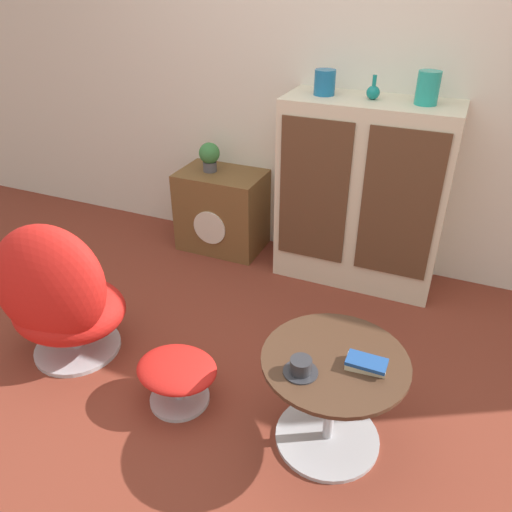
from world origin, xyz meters
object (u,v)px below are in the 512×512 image
at_px(teacup, 301,367).
at_px(egg_chair, 60,299).
at_px(vase_leftmost, 325,82).
at_px(tv_console, 222,210).
at_px(vase_inner_left, 373,92).
at_px(book_stack, 366,364).
at_px(potted_plant, 209,155).
at_px(vase_inner_right, 428,88).
at_px(coffee_table, 332,393).
at_px(sideboard, 362,195).
at_px(ottoman, 177,373).

bearing_deg(teacup, egg_chair, 175.01).
height_order(egg_chair, vase_leftmost, vase_leftmost).
bearing_deg(tv_console, vase_leftmost, -0.77).
xyz_separation_m(vase_inner_left, book_stack, (0.34, -1.36, -0.70)).
bearing_deg(egg_chair, potted_plant, 85.15).
bearing_deg(book_stack, vase_inner_right, 92.55).
xyz_separation_m(coffee_table, vase_inner_right, (0.06, 1.36, 0.96)).
height_order(coffee_table, vase_leftmost, vase_leftmost).
height_order(vase_inner_left, teacup, vase_inner_left).
bearing_deg(vase_leftmost, sideboard, -0.79).
bearing_deg(vase_inner_left, tv_console, 179.45).
relative_size(egg_chair, potted_plant, 4.05).
bearing_deg(book_stack, ottoman, -175.85).
bearing_deg(vase_inner_left, sideboard, -39.42).
bearing_deg(potted_plant, vase_inner_left, -0.55).
bearing_deg(coffee_table, sideboard, 99.13).
bearing_deg(vase_inner_right, vase_inner_left, 180.00).
bearing_deg(vase_leftmost, vase_inner_left, 0.00).
relative_size(sideboard, coffee_table, 1.95).
distance_m(egg_chair, vase_leftmost, 1.84).
xyz_separation_m(egg_chair, teacup, (1.29, -0.11, 0.12)).
relative_size(tv_console, vase_inner_left, 4.48).
height_order(coffee_table, vase_inner_right, vase_inner_right).
distance_m(sideboard, ottoman, 1.56).
height_order(vase_inner_right, potted_plant, vase_inner_right).
xyz_separation_m(vase_leftmost, potted_plant, (-0.77, 0.01, -0.54)).
height_order(potted_plant, book_stack, potted_plant).
xyz_separation_m(sideboard, vase_inner_left, (-0.00, 0.00, 0.61)).
bearing_deg(ottoman, tv_console, 108.56).
xyz_separation_m(tv_console, ottoman, (0.48, -1.43, -0.11)).
bearing_deg(vase_inner_right, egg_chair, -136.44).
bearing_deg(vase_inner_right, coffee_table, -92.49).
bearing_deg(tv_console, sideboard, -0.77).
distance_m(sideboard, vase_inner_left, 0.61).
relative_size(coffee_table, vase_inner_right, 3.42).
relative_size(tv_console, vase_inner_right, 3.39).
bearing_deg(vase_inner_right, tv_console, 179.58).
bearing_deg(ottoman, potted_plant, 111.42).
relative_size(ottoman, vase_inner_left, 2.92).
distance_m(ottoman, vase_inner_right, 1.93).
bearing_deg(ottoman, sideboard, 71.02).
bearing_deg(vase_leftmost, teacup, -74.97).
bearing_deg(ottoman, egg_chair, 175.90).
height_order(potted_plant, teacup, potted_plant).
relative_size(potted_plant, book_stack, 1.25).
bearing_deg(coffee_table, vase_inner_right, 87.51).
distance_m(coffee_table, teacup, 0.27).
relative_size(sideboard, egg_chair, 1.43).
height_order(sideboard, vase_inner_right, vase_inner_right).
height_order(sideboard, vase_inner_left, vase_inner_left).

